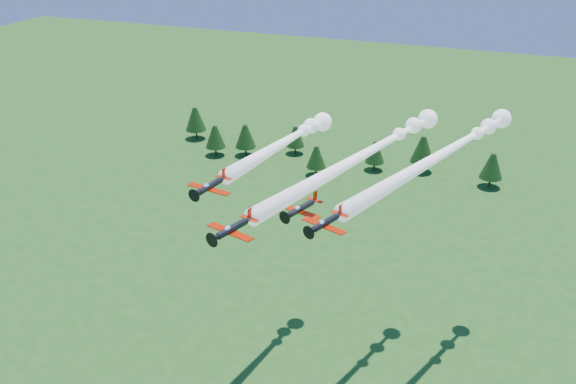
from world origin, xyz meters
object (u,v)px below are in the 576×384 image
(plane_lead, at_px, (367,153))
(plane_slot, at_px, (301,209))
(plane_right, at_px, (447,151))
(plane_left, at_px, (288,140))

(plane_lead, relative_size, plane_slot, 7.07)
(plane_lead, xyz_separation_m, plane_right, (12.41, 5.87, -0.12))
(plane_slot, bearing_deg, plane_left, 134.08)
(plane_lead, distance_m, plane_right, 13.73)
(plane_right, bearing_deg, plane_slot, -111.69)
(plane_left, relative_size, plane_right, 0.71)
(plane_right, relative_size, plane_slot, 7.00)
(plane_lead, xyz_separation_m, plane_slot, (-6.28, -15.36, -4.36))
(plane_lead, height_order, plane_right, plane_lead)
(plane_slot, bearing_deg, plane_lead, 85.86)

